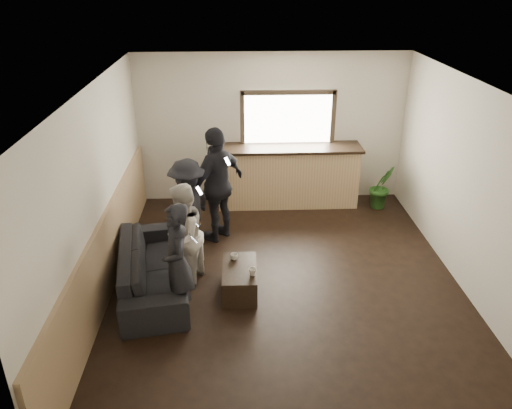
{
  "coord_description": "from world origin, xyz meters",
  "views": [
    {
      "loc": [
        -0.68,
        -6.02,
        4.11
      ],
      "look_at": [
        -0.4,
        0.4,
        1.07
      ],
      "focal_mm": 35.0,
      "sensor_mm": 36.0,
      "label": 1
    }
  ],
  "objects_px": {
    "person_b": "(183,236)",
    "person_d": "(218,185)",
    "coffee_table": "(240,279)",
    "person_c": "(188,207)",
    "bar_counter": "(288,172)",
    "person_a": "(178,263)",
    "cup_a": "(234,257)",
    "potted_plant": "(382,187)",
    "cup_b": "(253,272)",
    "sofa": "(152,267)"
  },
  "relations": [
    {
      "from": "coffee_table",
      "to": "person_c",
      "type": "height_order",
      "value": "person_c"
    },
    {
      "from": "coffee_table",
      "to": "potted_plant",
      "type": "bearing_deg",
      "value": 44.12
    },
    {
      "from": "coffee_table",
      "to": "person_d",
      "type": "relative_size",
      "value": 0.44
    },
    {
      "from": "coffee_table",
      "to": "potted_plant",
      "type": "xyz_separation_m",
      "value": [
        2.7,
        2.61,
        0.23
      ]
    },
    {
      "from": "potted_plant",
      "to": "person_b",
      "type": "bearing_deg",
      "value": -145.58
    },
    {
      "from": "person_c",
      "to": "person_d",
      "type": "height_order",
      "value": "person_d"
    },
    {
      "from": "coffee_table",
      "to": "person_d",
      "type": "xyz_separation_m",
      "value": [
        -0.32,
        1.57,
        0.77
      ]
    },
    {
      "from": "coffee_table",
      "to": "cup_a",
      "type": "distance_m",
      "value": 0.33
    },
    {
      "from": "cup_a",
      "to": "cup_b",
      "type": "distance_m",
      "value": 0.47
    },
    {
      "from": "bar_counter",
      "to": "coffee_table",
      "type": "bearing_deg",
      "value": -108.32
    },
    {
      "from": "cup_b",
      "to": "potted_plant",
      "type": "relative_size",
      "value": 0.13
    },
    {
      "from": "cup_b",
      "to": "person_b",
      "type": "bearing_deg",
      "value": 156.04
    },
    {
      "from": "potted_plant",
      "to": "person_d",
      "type": "height_order",
      "value": "person_d"
    },
    {
      "from": "bar_counter",
      "to": "person_a",
      "type": "bearing_deg",
      "value": -117.08
    },
    {
      "from": "cup_a",
      "to": "person_c",
      "type": "xyz_separation_m",
      "value": [
        -0.7,
        0.93,
        0.35
      ]
    },
    {
      "from": "person_a",
      "to": "person_c",
      "type": "height_order",
      "value": "person_a"
    },
    {
      "from": "cup_a",
      "to": "person_a",
      "type": "distance_m",
      "value": 1.07
    },
    {
      "from": "cup_a",
      "to": "person_a",
      "type": "relative_size",
      "value": 0.07
    },
    {
      "from": "sofa",
      "to": "potted_plant",
      "type": "xyz_separation_m",
      "value": [
        3.92,
        2.46,
        0.1
      ]
    },
    {
      "from": "cup_b",
      "to": "person_d",
      "type": "bearing_deg",
      "value": 105.7
    },
    {
      "from": "sofa",
      "to": "coffee_table",
      "type": "relative_size",
      "value": 2.6
    },
    {
      "from": "bar_counter",
      "to": "cup_a",
      "type": "xyz_separation_m",
      "value": [
        -1.02,
        -2.65,
        -0.22
      ]
    },
    {
      "from": "potted_plant",
      "to": "person_a",
      "type": "xyz_separation_m",
      "value": [
        -3.47,
        -3.12,
        0.37
      ]
    },
    {
      "from": "coffee_table",
      "to": "cup_a",
      "type": "bearing_deg",
      "value": 108.62
    },
    {
      "from": "person_d",
      "to": "coffee_table",
      "type": "bearing_deg",
      "value": 52.18
    },
    {
      "from": "sofa",
      "to": "cup_a",
      "type": "xyz_separation_m",
      "value": [
        1.15,
        0.07,
        0.1
      ]
    },
    {
      "from": "cup_b",
      "to": "potted_plant",
      "type": "bearing_deg",
      "value": 47.97
    },
    {
      "from": "bar_counter",
      "to": "sofa",
      "type": "bearing_deg",
      "value": -128.65
    },
    {
      "from": "bar_counter",
      "to": "potted_plant",
      "type": "bearing_deg",
      "value": -8.31
    },
    {
      "from": "cup_a",
      "to": "potted_plant",
      "type": "bearing_deg",
      "value": 40.85
    },
    {
      "from": "bar_counter",
      "to": "person_b",
      "type": "xyz_separation_m",
      "value": [
        -1.72,
        -2.63,
        0.12
      ]
    },
    {
      "from": "cup_b",
      "to": "person_c",
      "type": "height_order",
      "value": "person_c"
    },
    {
      "from": "person_d",
      "to": "person_b",
      "type": "bearing_deg",
      "value": 21.86
    },
    {
      "from": "person_a",
      "to": "cup_a",
      "type": "bearing_deg",
      "value": 120.74
    },
    {
      "from": "coffee_table",
      "to": "potted_plant",
      "type": "relative_size",
      "value": 1.01
    },
    {
      "from": "sofa",
      "to": "person_b",
      "type": "bearing_deg",
      "value": -88.39
    },
    {
      "from": "person_a",
      "to": "person_c",
      "type": "distance_m",
      "value": 1.66
    },
    {
      "from": "person_b",
      "to": "person_d",
      "type": "xyz_separation_m",
      "value": [
        0.45,
        1.33,
        0.2
      ]
    },
    {
      "from": "cup_b",
      "to": "person_d",
      "type": "distance_m",
      "value": 1.9
    },
    {
      "from": "sofa",
      "to": "person_b",
      "type": "height_order",
      "value": "person_b"
    },
    {
      "from": "coffee_table",
      "to": "person_c",
      "type": "xyz_separation_m",
      "value": [
        -0.77,
        1.15,
        0.58
      ]
    },
    {
      "from": "cup_a",
      "to": "person_d",
      "type": "bearing_deg",
      "value": 100.34
    },
    {
      "from": "bar_counter",
      "to": "person_c",
      "type": "relative_size",
      "value": 1.75
    },
    {
      "from": "cup_a",
      "to": "coffee_table",
      "type": "bearing_deg",
      "value": -71.38
    },
    {
      "from": "sofa",
      "to": "person_d",
      "type": "bearing_deg",
      "value": -41.78
    },
    {
      "from": "cup_a",
      "to": "potted_plant",
      "type": "height_order",
      "value": "potted_plant"
    },
    {
      "from": "cup_a",
      "to": "cup_b",
      "type": "height_order",
      "value": "cup_b"
    },
    {
      "from": "cup_a",
      "to": "sofa",
      "type": "bearing_deg",
      "value": -176.53
    },
    {
      "from": "cup_a",
      "to": "potted_plant",
      "type": "relative_size",
      "value": 0.13
    },
    {
      "from": "sofa",
      "to": "coffee_table",
      "type": "xyz_separation_m",
      "value": [
        1.22,
        -0.15,
        -0.13
      ]
    }
  ]
}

